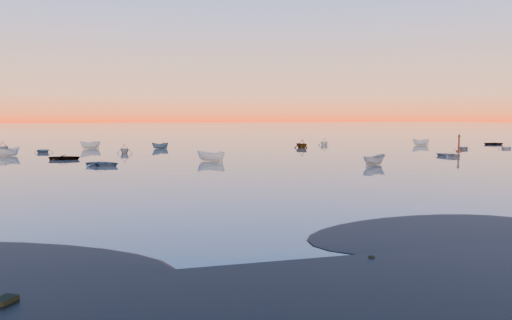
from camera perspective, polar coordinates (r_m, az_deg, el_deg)
name	(u,v)px	position (r m, az deg, el deg)	size (l,w,h in m)	color
ground	(187,141)	(124.17, -7.85, 2.20)	(600.00, 600.00, 0.00)	#685F57
mud_lobes	(446,236)	(28.06, 20.91, -8.15)	(140.00, 6.00, 0.07)	black
moored_fleet	(228,156)	(77.92, -3.27, 0.51)	(124.00, 58.00, 1.20)	silver
boat_near_left	(103,166)	(64.64, -17.08, -0.66)	(4.19, 1.75, 1.05)	#364F68
boat_near_center	(374,165)	(64.45, 13.36, -0.59)	(3.91, 1.66, 1.35)	slate
channel_marker	(459,144)	(93.07, 22.18, 1.68)	(0.90, 0.90, 3.20)	#461A0F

